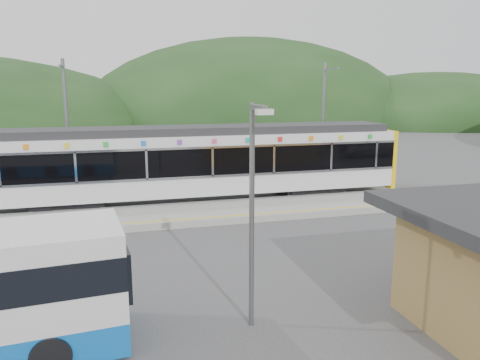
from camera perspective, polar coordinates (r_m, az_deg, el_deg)
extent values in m
plane|color=#4C4C4F|center=(17.99, 0.98, -6.93)|extent=(120.00, 120.00, 0.00)
ellipsoid|color=#1E3D19|center=(73.63, 1.28, 6.87)|extent=(52.00, 39.00, 26.00)
ellipsoid|color=#1E3D19|center=(81.59, 22.63, 6.44)|extent=(44.00, 33.00, 16.00)
cube|color=#9E9E99|center=(21.01, -1.52, -3.83)|extent=(26.00, 3.20, 0.30)
cube|color=yellow|center=(19.75, -0.63, -4.34)|extent=(26.00, 0.10, 0.01)
cube|color=black|center=(23.14, -20.08, -2.73)|extent=(3.20, 2.20, 0.56)
cube|color=black|center=(25.05, 8.38, -1.12)|extent=(3.20, 2.20, 0.56)
cube|color=silver|center=(23.20, -5.30, -0.17)|extent=(20.00, 2.90, 0.92)
cube|color=black|center=(23.00, -5.35, 2.73)|extent=(20.00, 2.96, 1.45)
cube|color=silver|center=(21.65, -4.64, 0.39)|extent=(20.00, 0.05, 0.10)
cube|color=silver|center=(21.44, -4.69, 3.94)|extent=(20.00, 0.05, 0.10)
cube|color=silver|center=(22.87, -5.39, 5.08)|extent=(20.00, 2.90, 0.45)
cube|color=#2D2D30|center=(22.84, -5.41, 6.09)|extent=(19.40, 2.50, 0.36)
cube|color=yellow|center=(26.67, 16.63, 2.77)|extent=(0.24, 2.92, 3.00)
cube|color=silver|center=(21.25, -19.40, 1.43)|extent=(0.10, 0.05, 1.35)
cube|color=silver|center=(21.23, -11.31, 1.85)|extent=(0.10, 0.05, 1.35)
cube|color=silver|center=(21.63, -3.36, 2.22)|extent=(0.10, 0.05, 1.35)
cube|color=silver|center=(22.43, 4.17, 2.53)|extent=(0.10, 0.05, 1.35)
cube|color=silver|center=(23.58, 11.07, 2.78)|extent=(0.10, 0.05, 1.35)
cube|color=silver|center=(24.78, 16.28, 2.94)|extent=(0.10, 0.05, 1.35)
cube|color=orange|center=(21.36, -24.66, 3.68)|extent=(0.22, 0.04, 0.22)
cube|color=yellow|center=(21.16, -20.38, 3.94)|extent=(0.22, 0.04, 0.22)
cube|color=green|center=(21.07, -16.04, 4.18)|extent=(0.22, 0.04, 0.22)
cube|color=blue|center=(21.10, -11.69, 4.40)|extent=(0.22, 0.04, 0.22)
cube|color=purple|center=(21.26, -7.37, 4.58)|extent=(0.22, 0.04, 0.22)
cube|color=#E54C8C|center=(21.53, -3.13, 4.74)|extent=(0.22, 0.04, 0.22)
cube|color=#19A5A5|center=(21.92, 0.97, 4.87)|extent=(0.22, 0.04, 0.22)
cube|color=red|center=(22.41, 4.92, 4.97)|extent=(0.22, 0.04, 0.22)
cube|color=orange|center=(23.01, 8.68, 5.05)|extent=(0.22, 0.04, 0.22)
cube|color=yellow|center=(23.70, 12.24, 5.10)|extent=(0.22, 0.04, 0.22)
cube|color=green|center=(24.47, 15.59, 5.13)|extent=(0.22, 0.04, 0.22)
cylinder|color=slate|center=(25.20, -20.30, 5.74)|extent=(0.18, 0.18, 7.00)
cube|color=slate|center=(24.34, -20.96, 12.85)|extent=(0.08, 1.80, 0.08)
cylinder|color=slate|center=(27.72, 10.07, 6.70)|extent=(0.18, 0.18, 7.00)
cube|color=slate|center=(26.94, 11.04, 13.14)|extent=(0.08, 1.80, 0.08)
cylinder|color=black|center=(11.49, -21.97, -16.55)|extent=(1.04, 2.46, 0.82)
cylinder|color=slate|center=(10.78, 1.44, -4.78)|extent=(0.12, 0.12, 5.28)
cube|color=slate|center=(9.99, 2.17, 8.81)|extent=(0.14, 0.88, 0.12)
cube|color=silver|center=(9.62, 2.88, 8.29)|extent=(0.35, 0.19, 0.12)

